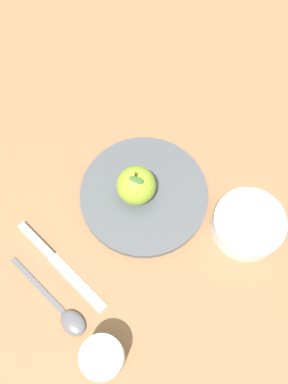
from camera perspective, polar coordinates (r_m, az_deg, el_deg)
The scene contains 7 objects.
ground_plane at distance 0.74m, azimuth -2.33°, elevation -3.33°, with size 2.40×2.40×0.00m, color olive.
dinner_plate at distance 0.74m, azimuth -0.00°, elevation -0.34°, with size 0.24×0.24×0.01m.
apple at distance 0.71m, azimuth -1.14°, elevation 0.95°, with size 0.07×0.07×0.09m.
side_bowl at distance 0.73m, azimuth 14.75°, elevation -4.42°, with size 0.13×0.13×0.04m.
cup at distance 0.66m, azimuth -5.93°, elevation -22.51°, with size 0.07×0.07×0.07m.
knife at distance 0.73m, azimuth -12.95°, elevation -9.16°, with size 0.17×0.16×0.01m.
spoon at distance 0.71m, azimuth -11.36°, elevation -16.76°, with size 0.15×0.14×0.01m.
Camera 1 is at (0.24, 0.01, 0.70)m, focal length 37.12 mm.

